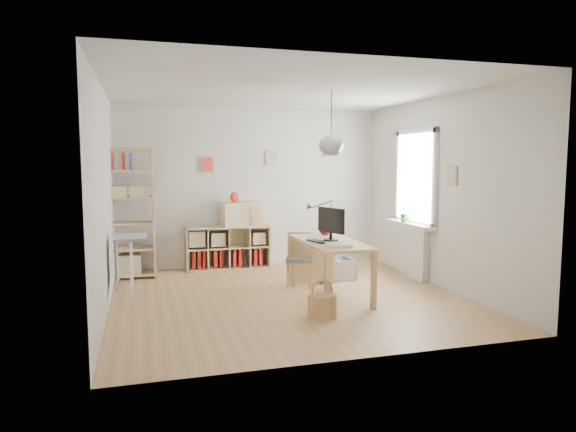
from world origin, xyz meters
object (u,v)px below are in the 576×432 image
object	(u,v)px
desk	(330,248)
chair	(300,256)
cube_shelf	(226,251)
drawer_chest	(241,214)
tall_bookshelf	(127,208)
monitor	(331,222)
storage_chest	(331,265)

from	to	relation	value
desk	chair	world-z (taller)	chair
cube_shelf	chair	bearing A→B (deg)	-61.28
cube_shelf	chair	xyz separation A→B (m)	(0.83, -1.51, 0.14)
cube_shelf	drawer_chest	distance (m)	0.67
tall_bookshelf	chair	size ratio (longest dim) A/B	2.61
tall_bookshelf	cube_shelf	bearing A→B (deg)	10.19
tall_bookshelf	chair	xyz separation A→B (m)	(2.39, -1.23, -0.65)
tall_bookshelf	chair	bearing A→B (deg)	-27.19
chair	monitor	bearing A→B (deg)	-52.05
chair	drawer_chest	size ratio (longest dim) A/B	1.11
drawer_chest	cube_shelf	bearing A→B (deg)	158.96
desk	chair	xyz separation A→B (m)	(-0.19, 0.72, -0.22)
drawer_chest	tall_bookshelf	bearing A→B (deg)	175.76
storage_chest	monitor	distance (m)	1.31
cube_shelf	storage_chest	bearing A→B (deg)	-40.63
monitor	tall_bookshelf	bearing A→B (deg)	125.50
desk	cube_shelf	size ratio (longest dim) A/B	1.07
desk	drawer_chest	xyz separation A→B (m)	(-0.77, 2.19, 0.26)
storage_chest	tall_bookshelf	bearing A→B (deg)	154.34
storage_chest	monitor	xyz separation A→B (m)	(-0.38, -0.98, 0.78)
cube_shelf	chair	size ratio (longest dim) A/B	1.83
monitor	drawer_chest	xyz separation A→B (m)	(-0.79, 2.16, -0.08)
desk	chair	bearing A→B (deg)	105.11
desk	monitor	size ratio (longest dim) A/B	3.06
storage_chest	monitor	world-z (taller)	monitor
chair	monitor	size ratio (longest dim) A/B	1.56
tall_bookshelf	drawer_chest	world-z (taller)	tall_bookshelf
tall_bookshelf	monitor	distance (m)	3.24
monitor	drawer_chest	size ratio (longest dim) A/B	0.71
desk	tall_bookshelf	distance (m)	3.27
desk	monitor	distance (m)	0.34
storage_chest	chair	bearing A→B (deg)	-162.57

